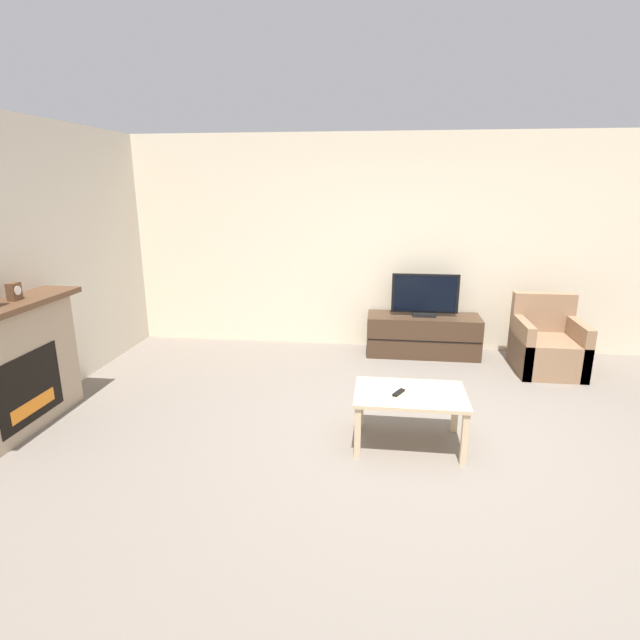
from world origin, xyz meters
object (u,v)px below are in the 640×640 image
(tv_stand, at_px, (423,335))
(remote, at_px, (399,393))
(tv, at_px, (425,297))
(mantel_clock, at_px, (14,292))
(fireplace, at_px, (12,369))
(armchair, at_px, (547,347))
(coffee_table, at_px, (410,400))

(tv_stand, distance_m, remote, 2.37)
(remote, bearing_deg, tv, 109.31)
(mantel_clock, xyz_separation_m, tv, (3.61, 2.33, -0.47))
(tv, bearing_deg, fireplace, -145.56)
(armchair, bearing_deg, mantel_clock, -158.54)
(tv, xyz_separation_m, remote, (-0.37, -2.33, -0.28))
(armchair, bearing_deg, remote, -131.78)
(coffee_table, bearing_deg, fireplace, -176.66)
(tv_stand, height_order, armchair, armchair)
(fireplace, distance_m, tv, 4.40)
(fireplace, relative_size, remote, 10.15)
(armchair, distance_m, coffee_table, 2.53)
(remote, bearing_deg, fireplace, -148.81)
(coffee_table, xyz_separation_m, remote, (-0.10, -0.03, 0.07))
(coffee_table, relative_size, remote, 5.94)
(fireplace, bearing_deg, mantel_clock, 83.47)
(fireplace, height_order, mantel_clock, mantel_clock)
(mantel_clock, height_order, coffee_table, mantel_clock)
(armchair, xyz_separation_m, coffee_table, (-1.65, -1.92, 0.11))
(mantel_clock, relative_size, remote, 0.99)
(mantel_clock, distance_m, armchair, 5.44)
(remote, bearing_deg, armchair, 76.58)
(mantel_clock, xyz_separation_m, tv_stand, (3.61, 2.34, -0.96))
(tv, bearing_deg, coffee_table, -96.86)
(fireplace, distance_m, mantel_clock, 0.65)
(tv, height_order, remote, tv)
(coffee_table, bearing_deg, remote, -159.98)
(armchair, distance_m, remote, 2.62)
(armchair, xyz_separation_m, remote, (-1.74, -1.95, 0.19))
(fireplace, bearing_deg, coffee_table, 3.34)
(tv_stand, xyz_separation_m, coffee_table, (-0.28, -2.29, 0.14))
(tv_stand, relative_size, armchair, 1.62)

